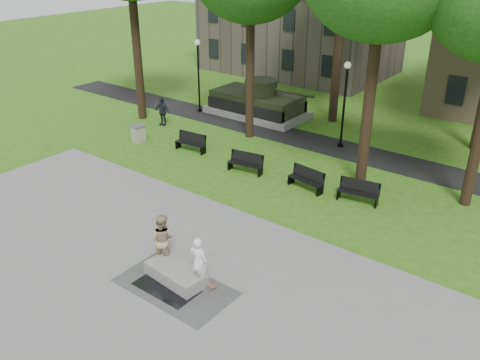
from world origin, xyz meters
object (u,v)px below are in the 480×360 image
Objects in this scene: skateboarder at (199,262)px; park_bench_0 at (191,142)px; concrete_block at (176,274)px; trash_bin at (138,133)px; friend_watching at (162,239)px.

skateboarder is 0.98× the size of park_bench_0.
trash_bin is (-10.84, 8.13, 0.24)m from concrete_block.
friend_watching is 1.99× the size of trash_bin.
park_bench_0 is 3.43m from trash_bin.
skateboarder is at bearing 153.61° from friend_watching.
park_bench_0 is (-8.30, 8.66, -0.39)m from skateboarder.
skateboarder is at bearing -33.94° from trash_bin.
skateboarder reaches higher than park_bench_0.
concrete_block is at bearing -36.88° from trash_bin.
park_bench_0 is (-7.51, 8.97, 0.28)m from concrete_block.
park_bench_0 is (-6.44, 8.49, -0.45)m from friend_watching.
skateboarder is at bearing 21.29° from concrete_block.
park_bench_0 is at bearing 129.95° from concrete_block.
concrete_block is 1.38m from friend_watching.
park_bench_0 is at bearing -74.03° from friend_watching.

